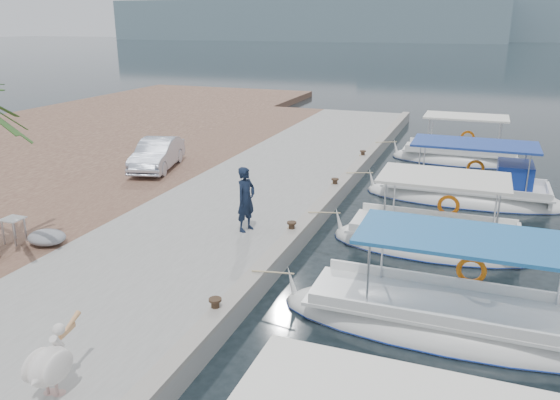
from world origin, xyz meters
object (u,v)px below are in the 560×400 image
at_px(fishing_caique_c, 433,244).
at_px(fisherman, 246,199).
at_px(fishing_caique_b, 451,325).
at_px(fishing_caique_e, 458,159).
at_px(pelican, 50,364).
at_px(fishing_caique_d, 467,196).
at_px(parked_car, 157,154).

distance_m(fishing_caique_c, fisherman, 5.75).
relative_size(fishing_caique_b, fishing_caique_e, 1.22).
bearing_deg(fisherman, pelican, -164.14).
relative_size(fishing_caique_d, parked_car, 1.91).
distance_m(fishing_caique_e, pelican, 21.90).
bearing_deg(pelican, parked_car, 115.64).
xyz_separation_m(fishing_caique_b, parked_car, (-12.52, 8.08, 1.01)).
distance_m(fishing_caique_b, fishing_caique_e, 15.97).
relative_size(fishing_caique_b, fishing_caique_c, 1.27).
distance_m(fishing_caique_b, fishing_caique_d, 9.72).
distance_m(fishing_caique_b, fishing_caique_c, 4.68).
bearing_deg(fishing_caique_c, fishing_caique_e, 89.27).
height_order(fishing_caique_c, fisherman, fisherman).
bearing_deg(fishing_caique_d, pelican, -112.12).
bearing_deg(fisherman, fishing_caique_d, -25.44).
bearing_deg(fishing_caique_b, fisherman, 155.24).
bearing_deg(pelican, fishing_caique_d, 67.88).
relative_size(fishing_caique_b, parked_car, 1.99).
xyz_separation_m(fishing_caique_c, fishing_caique_e, (0.14, 11.34, 0.00)).
bearing_deg(pelican, fisherman, 89.94).
bearing_deg(fishing_caique_d, fishing_caique_b, -89.73).
bearing_deg(fishing_caique_e, fishing_caique_b, -87.56).
height_order(fishing_caique_e, fisherman, fisherman).
relative_size(pelican, parked_car, 0.37).
height_order(pelican, fisherman, fisherman).
distance_m(fishing_caique_c, fishing_caique_e, 11.35).
bearing_deg(fishing_caique_d, parked_car, -172.53).
xyz_separation_m(fishing_caique_c, fisherman, (-5.29, -1.79, 1.35)).
distance_m(fishing_caique_e, parked_car, 14.25).
xyz_separation_m(fishing_caique_d, parked_car, (-12.47, -1.64, 0.95)).
height_order(fishing_caique_b, fishing_caique_d, same).
height_order(fishing_caique_d, pelican, fishing_caique_d).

